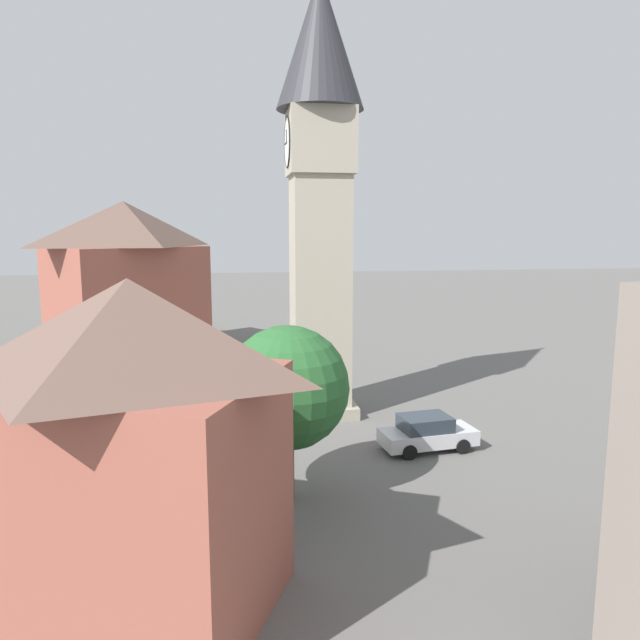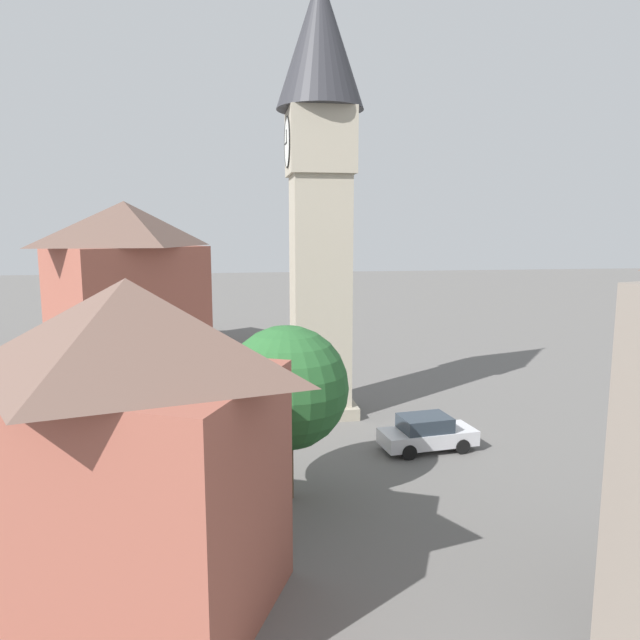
% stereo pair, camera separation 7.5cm
% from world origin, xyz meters
% --- Properties ---
extents(ground_plane, '(200.00, 200.00, 0.00)m').
position_xyz_m(ground_plane, '(0.00, 0.00, 0.00)').
color(ground_plane, '#605E5B').
extents(clock_tower, '(4.25, 4.25, 21.70)m').
position_xyz_m(clock_tower, '(0.00, 0.00, 12.70)').
color(clock_tower, gray).
rests_on(clock_tower, ground).
extents(car_blue_kerb, '(2.41, 4.37, 1.53)m').
position_xyz_m(car_blue_kerb, '(-3.12, 5.61, 0.76)').
color(car_blue_kerb, gold).
rests_on(car_blue_kerb, ground).
extents(car_silver_kerb, '(2.92, 4.45, 1.53)m').
position_xyz_m(car_silver_kerb, '(-5.30, 11.45, 0.76)').
color(car_silver_kerb, gold).
rests_on(car_silver_kerb, ground).
extents(car_red_corner, '(2.19, 4.31, 1.53)m').
position_xyz_m(car_red_corner, '(-5.98, -3.76, 0.76)').
color(car_red_corner, silver).
rests_on(car_red_corner, ground).
extents(pedestrian, '(0.23, 0.56, 1.69)m').
position_xyz_m(pedestrian, '(9.46, 5.89, 1.01)').
color(pedestrian, '#706656').
rests_on(pedestrian, ground).
extents(tree, '(4.33, 4.33, 6.21)m').
position_xyz_m(tree, '(-9.62, 2.64, 4.03)').
color(tree, brown).
rests_on(tree, ground).
extents(building_shop_left, '(7.64, 8.30, 8.35)m').
position_xyz_m(building_shop_left, '(-15.24, 6.89, 4.26)').
color(building_shop_left, '#995142').
rests_on(building_shop_left, ground).
extents(building_terrace_right, '(12.47, 13.07, 11.49)m').
position_xyz_m(building_terrace_right, '(16.47, 12.11, 5.86)').
color(building_terrace_right, '#995142').
rests_on(building_terrace_right, ground).
extents(road_sign, '(0.60, 0.07, 2.80)m').
position_xyz_m(road_sign, '(5.06, 0.67, 1.90)').
color(road_sign, gray).
rests_on(road_sign, ground).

